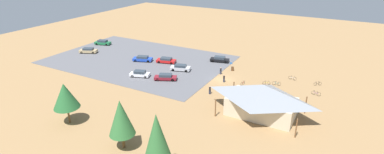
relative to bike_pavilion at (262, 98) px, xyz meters
name	(u,v)px	position (x,y,z in m)	size (l,w,h in m)	color
ground	(222,80)	(11.57, -10.72, -3.11)	(160.00, 160.00, 0.00)	#937047
parking_lot_asphalt	(139,60)	(35.21, -12.44, -3.08)	(43.66, 29.32, 0.05)	#56565B
bike_pavilion	(262,98)	(0.00, 0.00, 0.00)	(13.13, 8.46, 5.50)	beige
trash_bin	(233,69)	(11.52, -16.74, -2.66)	(0.60, 0.60, 0.90)	brown
lot_sign	(231,65)	(11.77, -16.33, -1.69)	(0.56, 0.08, 2.20)	#99999E
pine_west	(121,118)	(13.93, 17.91, 1.64)	(3.55, 3.55, 7.30)	brown
pine_far_east	(157,136)	(7.10, 19.41, 1.90)	(3.22, 3.22, 7.91)	brown
pine_east	(65,96)	(25.89, 16.93, 1.62)	(3.97, 3.97, 6.77)	brown
bicycle_purple_front_row	(316,93)	(-7.11, -12.28, -2.71)	(1.71, 0.48, 0.88)	black
bicycle_white_lone_west	(293,78)	(-1.66, -17.86, -2.73)	(1.71, 0.48, 0.86)	black
bicycle_green_by_bin	(269,87)	(1.50, -10.78, -2.71)	(0.48, 1.78, 0.91)	black
bicycle_teal_mid_cluster	(277,84)	(0.60, -13.32, -2.72)	(1.69, 0.48, 0.83)	black
bicycle_yellow_edge_south	(266,83)	(2.53, -12.73, -2.75)	(1.46, 0.76, 0.80)	black
bicycle_red_trailside	(243,83)	(6.72, -10.11, -2.75)	(0.48, 1.70, 0.82)	black
bicycle_black_yard_center	(318,84)	(-6.76, -17.32, -2.74)	(1.41, 0.96, 0.82)	black
car_white_inner_stall	(140,74)	(27.86, -3.56, -2.38)	(4.59, 2.99, 1.38)	white
car_blue_back_corner	(143,59)	(33.50, -11.90, -2.38)	(5.09, 3.35, 1.35)	#1E42B2
car_maroon_by_curb	(165,77)	(21.95, -4.69, -2.39)	(4.98, 3.55, 1.34)	maroon
car_green_far_end	(103,42)	(52.73, -17.93, -2.35)	(4.92, 2.93, 1.44)	#1E6B3D
car_red_mid_lot	(166,60)	(27.73, -13.75, -2.40)	(4.99, 2.95, 1.31)	red
car_black_near_entry	(220,59)	(16.48, -20.68, -2.37)	(4.90, 2.78, 1.39)	black
car_tan_end_stall	(88,50)	(50.47, -10.26, -2.36)	(4.96, 3.56, 1.40)	tan
car_silver_aisle_side	(180,68)	(21.97, -10.92, -2.35)	(4.85, 3.02, 1.41)	#BCBCC1
visitor_at_bikes	(221,71)	(13.02, -13.38, -2.25)	(0.39, 0.36, 1.63)	#2D3347
visitor_by_pavilion	(224,78)	(10.68, -9.72, -2.26)	(0.40, 0.38, 1.62)	#2D3347
visitor_near_lot	(210,90)	(10.79, -3.10, -2.22)	(0.37, 0.40, 1.70)	#2D3347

